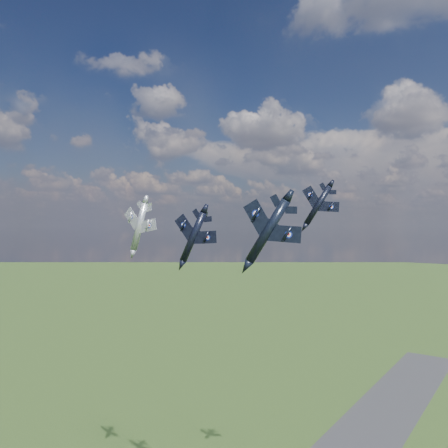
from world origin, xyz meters
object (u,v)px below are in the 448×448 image
Objects in this scene: jet_lead_navy at (193,237)px; jet_left_silver at (139,227)px; jet_right_navy at (268,231)px; jet_high_navy at (318,205)px.

jet_left_silver reaches higher than jet_lead_navy.
jet_high_navy reaches higher than jet_right_navy.
jet_left_silver is (-16.81, -0.24, 2.21)m from jet_lead_navy.
jet_right_navy reaches higher than jet_lead_navy.
jet_high_navy is at bearing 27.01° from jet_left_silver.
jet_high_navy reaches higher than jet_left_silver.
jet_high_navy is at bearing 89.49° from jet_right_navy.
jet_lead_navy is at bearing -0.18° from jet_left_silver.
jet_left_silver is (-37.58, -20.00, -4.94)m from jet_high_navy.
jet_lead_navy is 1.18× the size of jet_high_navy.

